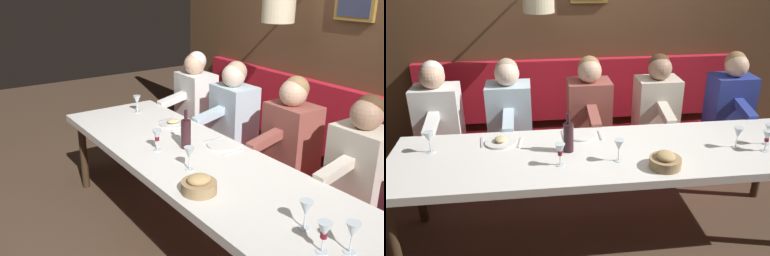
{
  "view_description": "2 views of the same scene",
  "coord_description": "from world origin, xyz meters",
  "views": [
    {
      "loc": [
        -1.6,
        -2.24,
        1.98
      ],
      "look_at": [
        0.05,
        0.21,
        0.92
      ],
      "focal_mm": 39.9,
      "sensor_mm": 36.0,
      "label": 1
    },
    {
      "loc": [
        -2.59,
        0.54,
        2.11
      ],
      "look_at": [
        0.05,
        0.21,
        0.92
      ],
      "focal_mm": 37.45,
      "sensor_mm": 36.0,
      "label": 2
    }
  ],
  "objects": [
    {
      "name": "place_setting_0",
      "position": [
        0.3,
        0.15,
        0.75
      ],
      "size": [
        0.24,
        0.31,
        0.01
      ],
      "color": "white",
      "rests_on": "dining_table"
    },
    {
      "name": "diner_far",
      "position": [
        0.88,
        0.74,
        0.82
      ],
      "size": [
        0.6,
        0.4,
        0.79
      ],
      "color": "silver",
      "rests_on": "banquette_bench"
    },
    {
      "name": "wine_glass_2",
      "position": [
        -0.03,
        -1.24,
        0.86
      ],
      "size": [
        0.07,
        0.07,
        0.16
      ],
      "color": "silver",
      "rests_on": "dining_table"
    },
    {
      "name": "banquette_bench",
      "position": [
        0.89,
        0.0,
        0.23
      ],
      "size": [
        0.52,
        3.37,
        0.45
      ],
      "primitive_type": "cube",
      "color": "red",
      "rests_on": "ground_plane"
    },
    {
      "name": "dining_table",
      "position": [
        0.0,
        0.0,
        0.68
      ],
      "size": [
        0.9,
        3.17,
        0.74
      ],
      "color": "silver",
      "rests_on": "ground_plane"
    },
    {
      "name": "wine_bottle",
      "position": [
        0.04,
        0.28,
        0.86
      ],
      "size": [
        0.08,
        0.08,
        0.3
      ],
      "color": "#33191E",
      "rests_on": "dining_table"
    },
    {
      "name": "wine_glass_5",
      "position": [
        -0.16,
        0.36,
        0.86
      ],
      "size": [
        0.07,
        0.07,
        0.16
      ],
      "color": "silver",
      "rests_on": "dining_table"
    },
    {
      "name": "back_wall_panel",
      "position": [
        1.46,
        0.0,
        1.36
      ],
      "size": [
        0.59,
        4.57,
        2.9
      ],
      "color": "brown",
      "rests_on": "ground_plane"
    },
    {
      "name": "bread_bowl",
      "position": [
        -0.28,
        -0.35,
        0.79
      ],
      "size": [
        0.22,
        0.22,
        0.12
      ],
      "color": "#9E7F56",
      "rests_on": "dining_table"
    },
    {
      "name": "diner_nearest",
      "position": [
        0.88,
        -1.4,
        0.82
      ],
      "size": [
        0.6,
        0.4,
        0.79
      ],
      "color": "#283893",
      "rests_on": "banquette_bench"
    },
    {
      "name": "diner_near",
      "position": [
        0.88,
        -0.66,
        0.82
      ],
      "size": [
        0.6,
        0.4,
        0.79
      ],
      "color": "beige",
      "rests_on": "banquette_bench"
    },
    {
      "name": "diner_farthest",
      "position": [
        0.88,
        1.38,
        0.82
      ],
      "size": [
        0.6,
        0.4,
        0.79
      ],
      "color": "white",
      "rests_on": "banquette_bench"
    },
    {
      "name": "place_setting_1",
      "position": [
        0.24,
        0.79,
        0.75
      ],
      "size": [
        0.24,
        0.32,
        0.05
      ],
      "color": "silver",
      "rests_on": "dining_table"
    },
    {
      "name": "wine_glass_3",
      "position": [
        0.15,
        1.29,
        0.86
      ],
      "size": [
        0.07,
        0.07,
        0.16
      ],
      "color": "silver",
      "rests_on": "dining_table"
    },
    {
      "name": "wine_glass_0",
      "position": [
        -0.15,
        -0.06,
        0.86
      ],
      "size": [
        0.07,
        0.07,
        0.16
      ],
      "color": "silver",
      "rests_on": "dining_table"
    },
    {
      "name": "ground_plane",
      "position": [
        0.0,
        0.0,
        0.0
      ],
      "size": [
        12.0,
        12.0,
        0.0
      ],
      "primitive_type": "plane",
      "color": "#4C3828"
    },
    {
      "name": "wine_glass_4",
      "position": [
        -0.05,
        -0.98,
        0.86
      ],
      "size": [
        0.07,
        0.07,
        0.16
      ],
      "color": "silver",
      "rests_on": "dining_table"
    },
    {
      "name": "wine_glass_1",
      "position": [
        -0.14,
        -1.17,
        0.86
      ],
      "size": [
        0.07,
        0.07,
        0.16
      ],
      "color": "silver",
      "rests_on": "dining_table"
    },
    {
      "name": "diner_middle",
      "position": [
        0.88,
        -0.0,
        0.82
      ],
      "size": [
        0.6,
        0.4,
        0.79
      ],
      "color": "#934C42",
      "rests_on": "banquette_bench"
    }
  ]
}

